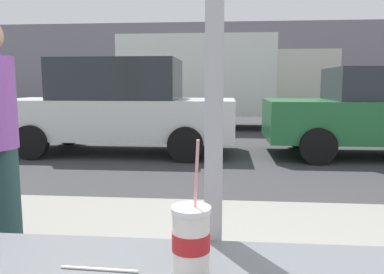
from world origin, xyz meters
name	(u,v)px	position (x,y,z in m)	size (l,w,h in m)	color
ground_plane	(224,143)	(0.00, 8.00, 0.00)	(60.00, 60.00, 0.00)	#38383A
sidewalk_strip	(220,269)	(0.00, 1.60, 0.08)	(16.00, 2.80, 0.16)	gray
building_facade_far	(226,67)	(0.00, 20.61, 2.31)	(28.00, 1.20, 4.62)	gray
soda_cup_left	(191,240)	(-0.04, -0.17, 1.04)	(0.09, 0.09, 0.32)	silver
loose_straw	(99,269)	(-0.26, -0.16, 0.96)	(0.01, 0.01, 0.19)	white
parked_car_white	(119,107)	(-2.11, 6.60, 0.93)	(4.61, 1.94, 1.87)	silver
parked_car_green	(382,112)	(2.97, 6.60, 0.86)	(4.23, 1.93, 1.69)	#236B38
box_truck	(222,78)	(-0.11, 11.25, 1.55)	(6.39, 2.44, 2.80)	silver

